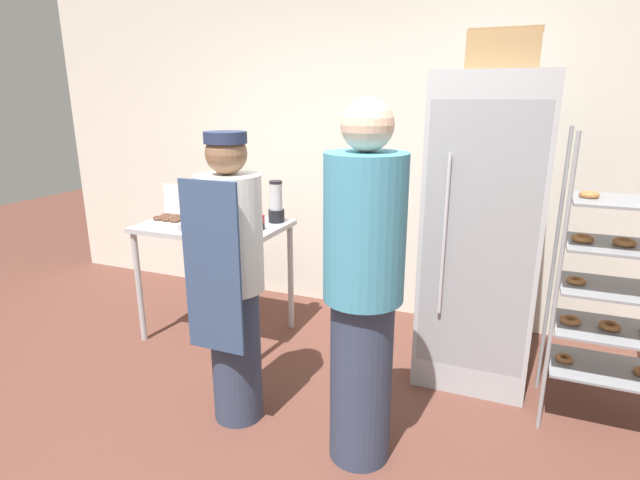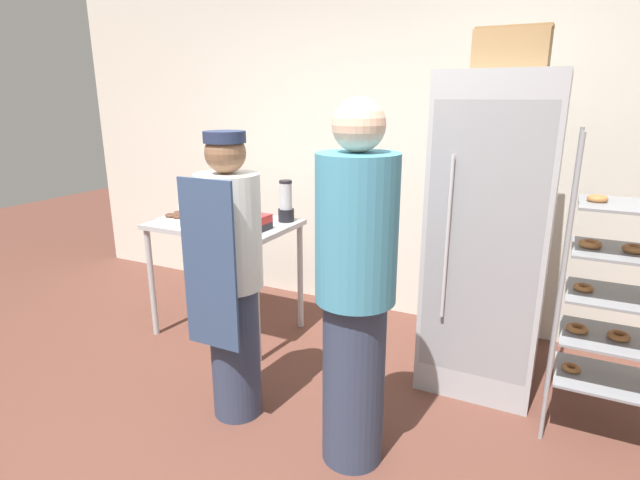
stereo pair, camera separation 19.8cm
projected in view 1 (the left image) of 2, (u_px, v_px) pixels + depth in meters
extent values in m
cube|color=silver|center=(379.00, 142.00, 4.00)|extent=(6.40, 0.12, 2.82)
cube|color=#ADAFB5|center=(483.00, 232.00, 3.10)|extent=(0.67, 0.70, 1.89)
cube|color=#93959B|center=(478.00, 244.00, 2.79)|extent=(0.61, 0.02, 1.55)
cylinder|color=silver|center=(444.00, 237.00, 2.82)|extent=(0.02, 0.02, 0.93)
cylinder|color=#93969B|center=(557.00, 292.00, 2.53)|extent=(0.02, 0.02, 1.61)
cylinder|color=#93969B|center=(553.00, 266.00, 2.91)|extent=(0.02, 0.02, 1.61)
cube|color=gray|center=(602.00, 368.00, 2.75)|extent=(0.55, 0.40, 0.01)
torus|color=#AD6B38|center=(564.00, 358.00, 2.81)|extent=(0.10, 0.10, 0.03)
cube|color=gray|center=(609.00, 330.00, 2.68)|extent=(0.55, 0.40, 0.01)
torus|color=#AD6B38|center=(570.00, 320.00, 2.75)|extent=(0.11, 0.11, 0.03)
torus|color=#AD6B38|center=(610.00, 326.00, 2.68)|extent=(0.11, 0.11, 0.03)
cube|color=gray|center=(616.00, 289.00, 2.62)|extent=(0.55, 0.40, 0.01)
torus|color=#AD6B38|center=(576.00, 281.00, 2.68)|extent=(0.10, 0.10, 0.03)
cube|color=gray|center=(624.00, 247.00, 2.56)|extent=(0.55, 0.40, 0.01)
torus|color=#AD6B38|center=(583.00, 238.00, 2.62)|extent=(0.11, 0.11, 0.03)
torus|color=#AD6B38|center=(624.00, 242.00, 2.55)|extent=(0.11, 0.11, 0.03)
cube|color=gray|center=(631.00, 202.00, 2.49)|extent=(0.55, 0.40, 0.01)
torus|color=#AD6B38|center=(589.00, 195.00, 2.55)|extent=(0.10, 0.10, 0.03)
cube|color=#ADAFB5|center=(214.00, 226.00, 3.62)|extent=(1.01, 0.69, 0.04)
cylinder|color=#ADAFB5|center=(139.00, 288.00, 3.64)|extent=(0.04, 0.04, 0.83)
cylinder|color=#ADAFB5|center=(251.00, 307.00, 3.30)|extent=(0.04, 0.04, 0.83)
cylinder|color=#ADAFB5|center=(190.00, 263.00, 4.18)|extent=(0.04, 0.04, 0.83)
cylinder|color=#ADAFB5|center=(291.00, 277.00, 3.85)|extent=(0.04, 0.04, 0.83)
cube|color=white|center=(171.00, 223.00, 3.54)|extent=(0.29, 0.23, 0.05)
cube|color=white|center=(180.00, 201.00, 3.61)|extent=(0.28, 0.01, 0.23)
torus|color=#513323|center=(159.00, 218.00, 3.52)|extent=(0.08, 0.08, 0.03)
torus|color=#513323|center=(167.00, 219.00, 3.49)|extent=(0.08, 0.08, 0.03)
torus|color=#513323|center=(175.00, 220.00, 3.46)|extent=(0.08, 0.08, 0.03)
torus|color=#513323|center=(167.00, 216.00, 3.59)|extent=(0.08, 0.08, 0.03)
torus|color=#513323|center=(175.00, 216.00, 3.57)|extent=(0.08, 0.08, 0.03)
cylinder|color=black|center=(276.00, 216.00, 3.66)|extent=(0.12, 0.12, 0.09)
cylinder|color=#B2BCC1|center=(276.00, 197.00, 3.62)|extent=(0.09, 0.09, 0.19)
cylinder|color=black|center=(276.00, 182.00, 3.59)|extent=(0.09, 0.09, 0.02)
cube|color=#232328|center=(238.00, 227.00, 3.42)|extent=(0.30, 0.23, 0.05)
cube|color=#B72D2D|center=(238.00, 220.00, 3.41)|extent=(0.31, 0.23, 0.06)
cube|color=#937047|center=(504.00, 52.00, 2.73)|extent=(0.38, 0.27, 0.20)
cube|color=olive|center=(506.00, 30.00, 2.70)|extent=(0.39, 0.14, 0.02)
cylinder|color=#333D56|center=(236.00, 354.00, 2.76)|extent=(0.27, 0.27, 0.77)
cylinder|color=silver|center=(230.00, 234.00, 2.57)|extent=(0.34, 0.34, 0.61)
sphere|color=brown|center=(226.00, 154.00, 2.46)|extent=(0.21, 0.21, 0.21)
cube|color=#33476B|center=(212.00, 269.00, 2.45)|extent=(0.32, 0.02, 0.88)
cylinder|color=#232D4C|center=(225.00, 137.00, 2.44)|extent=(0.21, 0.21, 0.06)
cylinder|color=#333D56|center=(361.00, 379.00, 2.44)|extent=(0.30, 0.30, 0.85)
cylinder|color=teal|center=(365.00, 228.00, 2.23)|extent=(0.37, 0.37, 0.67)
sphere|color=beige|center=(367.00, 125.00, 2.10)|extent=(0.23, 0.23, 0.23)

